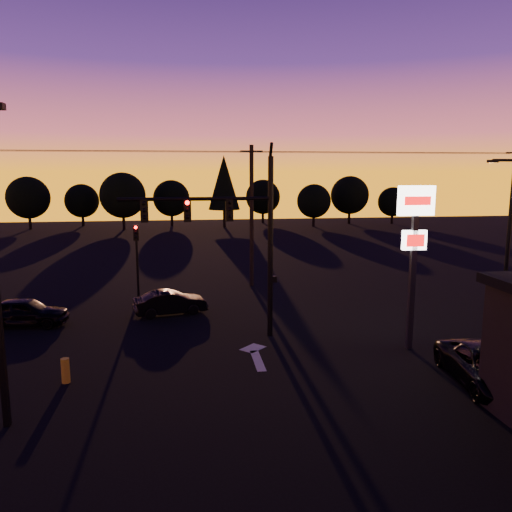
# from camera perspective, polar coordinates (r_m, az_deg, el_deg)

# --- Properties ---
(ground) EXTENTS (120.00, 120.00, 0.00)m
(ground) POSITION_cam_1_polar(r_m,az_deg,el_deg) (19.07, -0.87, -13.03)
(ground) COLOR black
(ground) RESTS_ON ground
(lane_arrow) EXTENTS (1.20, 3.10, 0.01)m
(lane_arrow) POSITION_cam_1_polar(r_m,az_deg,el_deg) (20.67, -0.07, -11.18)
(lane_arrow) COLOR beige
(lane_arrow) RESTS_ON ground
(traffic_signal_mast) EXTENTS (6.79, 0.52, 8.58)m
(traffic_signal_mast) POSITION_cam_1_polar(r_m,az_deg,el_deg) (21.69, -2.50, 3.23)
(traffic_signal_mast) COLOR black
(traffic_signal_mast) RESTS_ON ground
(secondary_signal) EXTENTS (0.30, 0.31, 4.35)m
(secondary_signal) POSITION_cam_1_polar(r_m,az_deg,el_deg) (29.43, -13.47, 0.59)
(secondary_signal) COLOR black
(secondary_signal) RESTS_ON ground
(pylon_sign) EXTENTS (1.50, 0.28, 6.80)m
(pylon_sign) POSITION_cam_1_polar(r_m,az_deg,el_deg) (21.22, 17.67, 2.58)
(pylon_sign) COLOR black
(pylon_sign) RESTS_ON ground
(streetlight) EXTENTS (1.55, 0.35, 8.00)m
(streetlight) POSITION_cam_1_polar(r_m,az_deg,el_deg) (28.21, 26.81, 2.63)
(streetlight) COLOR black
(streetlight) RESTS_ON ground
(utility_pole_1) EXTENTS (1.40, 0.26, 9.00)m
(utility_pole_1) POSITION_cam_1_polar(r_m,az_deg,el_deg) (31.86, -0.51, 4.66)
(utility_pole_1) COLOR black
(utility_pole_1) RESTS_ON ground
(utility_pole_2) EXTENTS (1.40, 0.26, 9.00)m
(utility_pole_2) POSITION_cam_1_polar(r_m,az_deg,el_deg) (38.61, 27.11, 4.48)
(utility_pole_2) COLOR black
(utility_pole_2) RESTS_ON ground
(power_wires) EXTENTS (36.00, 1.22, 0.07)m
(power_wires) POSITION_cam_1_polar(r_m,az_deg,el_deg) (31.77, -0.52, 11.82)
(power_wires) COLOR black
(power_wires) RESTS_ON ground
(bollard) EXTENTS (0.30, 0.30, 0.89)m
(bollard) POSITION_cam_1_polar(r_m,az_deg,el_deg) (19.19, -20.94, -12.13)
(bollard) COLOR gold
(bollard) RESTS_ON ground
(tree_0) EXTENTS (5.36, 5.36, 6.74)m
(tree_0) POSITION_cam_1_polar(r_m,az_deg,el_deg) (70.38, -24.59, 6.08)
(tree_0) COLOR black
(tree_0) RESTS_ON ground
(tree_1) EXTENTS (4.54, 4.54, 5.71)m
(tree_1) POSITION_cam_1_polar(r_m,az_deg,el_deg) (71.91, -19.28, 5.97)
(tree_1) COLOR black
(tree_1) RESTS_ON ground
(tree_2) EXTENTS (5.77, 5.78, 7.26)m
(tree_2) POSITION_cam_1_polar(r_m,az_deg,el_deg) (65.99, -15.00, 6.71)
(tree_2) COLOR black
(tree_2) RESTS_ON ground
(tree_3) EXTENTS (4.95, 4.95, 6.22)m
(tree_3) POSITION_cam_1_polar(r_m,az_deg,el_deg) (69.58, -9.65, 6.52)
(tree_3) COLOR black
(tree_3) RESTS_ON ground
(tree_4) EXTENTS (4.18, 4.18, 9.50)m
(tree_4) POSITION_cam_1_polar(r_m,az_deg,el_deg) (66.68, -3.68, 8.38)
(tree_4) COLOR black
(tree_4) RESTS_ON ground
(tree_5) EXTENTS (4.95, 4.95, 6.22)m
(tree_5) POSITION_cam_1_polar(r_m,az_deg,el_deg) (72.43, 0.79, 6.77)
(tree_5) COLOR black
(tree_5) RESTS_ON ground
(tree_6) EXTENTS (4.54, 4.54, 5.71)m
(tree_6) POSITION_cam_1_polar(r_m,az_deg,el_deg) (67.80, 6.63, 6.25)
(tree_6) COLOR black
(tree_6) RESTS_ON ground
(tree_7) EXTENTS (5.36, 5.36, 6.74)m
(tree_7) POSITION_cam_1_polar(r_m,az_deg,el_deg) (72.36, 10.67, 6.85)
(tree_7) COLOR black
(tree_7) RESTS_ON ground
(tree_8) EXTENTS (4.12, 4.12, 5.19)m
(tree_8) POSITION_cam_1_polar(r_m,az_deg,el_deg) (73.64, 15.35, 5.99)
(tree_8) COLOR black
(tree_8) RESTS_ON ground
(car_left) EXTENTS (4.13, 1.98, 1.36)m
(car_left) POSITION_cam_1_polar(r_m,az_deg,el_deg) (26.58, -24.91, -5.82)
(car_left) COLOR black
(car_left) RESTS_ON ground
(car_mid) EXTENTS (3.94, 2.13, 1.23)m
(car_mid) POSITION_cam_1_polar(r_m,az_deg,el_deg) (26.46, -9.76, -5.26)
(car_mid) COLOR black
(car_mid) RESTS_ON ground
(suv_parked) EXTENTS (2.68, 4.93, 1.31)m
(suv_parked) POSITION_cam_1_polar(r_m,az_deg,el_deg) (19.47, 24.87, -11.41)
(suv_parked) COLOR black
(suv_parked) RESTS_ON ground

